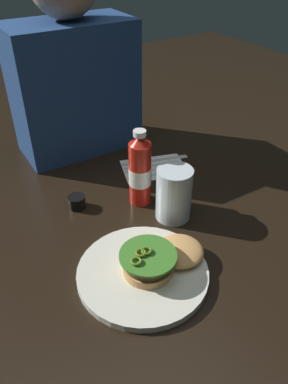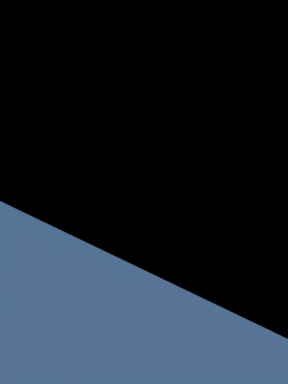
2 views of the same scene
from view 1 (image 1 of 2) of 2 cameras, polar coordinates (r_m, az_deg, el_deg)
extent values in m
plane|color=black|center=(0.85, -2.22, -9.16)|extent=(3.00, 3.00, 0.00)
cylinder|color=silver|center=(0.80, -0.20, -12.17)|extent=(0.27, 0.27, 0.02)
cylinder|color=tan|center=(0.78, 0.33, -11.44)|extent=(0.10, 0.10, 0.02)
cylinder|color=#512D19|center=(0.77, 0.34, -10.58)|extent=(0.10, 0.10, 0.02)
cylinder|color=red|center=(0.76, 0.34, -10.01)|extent=(0.09, 0.09, 0.01)
cylinder|color=#3B7A27|center=(0.76, 0.34, -9.70)|extent=(0.12, 0.12, 0.01)
torus|color=#506E17|center=(0.74, -1.16, -10.47)|extent=(0.02, 0.02, 0.01)
torus|color=#586412|center=(0.75, -0.47, -9.23)|extent=(0.02, 0.02, 0.01)
torus|color=#48711C|center=(0.76, 0.57, -8.86)|extent=(0.02, 0.02, 0.01)
ellipsoid|color=tan|center=(0.81, 5.37, -8.89)|extent=(0.10, 0.10, 0.03)
cylinder|color=red|center=(0.94, -0.62, 2.76)|extent=(0.06, 0.06, 0.17)
cone|color=red|center=(0.89, -0.66, 7.88)|extent=(0.05, 0.05, 0.02)
cylinder|color=white|center=(0.89, -0.66, 8.91)|extent=(0.03, 0.03, 0.01)
cylinder|color=white|center=(0.95, -0.62, 2.52)|extent=(0.06, 0.06, 0.05)
cylinder|color=silver|center=(0.90, 4.55, -0.29)|extent=(0.09, 0.09, 0.13)
cylinder|color=black|center=(0.97, -10.16, -1.49)|extent=(0.04, 0.04, 0.03)
cube|color=white|center=(1.12, 1.53, 3.72)|extent=(0.22, 0.18, 0.00)
cube|color=silver|center=(1.09, 2.05, 2.82)|extent=(0.18, 0.06, 0.00)
cube|color=silver|center=(1.11, 5.72, 3.38)|extent=(0.08, 0.04, 0.00)
cube|color=silver|center=(1.11, 1.70, 3.52)|extent=(0.17, 0.08, 0.00)
cube|color=silver|center=(1.12, 5.50, 3.79)|extent=(0.04, 0.03, 0.00)
cube|color=silver|center=(1.13, 1.36, 4.20)|extent=(0.17, 0.06, 0.00)
ellipsoid|color=silver|center=(1.15, 4.93, 4.65)|extent=(0.04, 0.03, 0.00)
cube|color=silver|center=(1.15, 1.04, 4.84)|extent=(0.18, 0.06, 0.00)
cube|color=silver|center=(1.18, 4.70, 5.36)|extent=(0.08, 0.04, 0.00)
cube|color=navy|center=(1.18, -10.47, 15.12)|extent=(0.36, 0.19, 0.38)
camera|label=2|loc=(1.26, -21.19, 22.66)|focal=30.95mm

